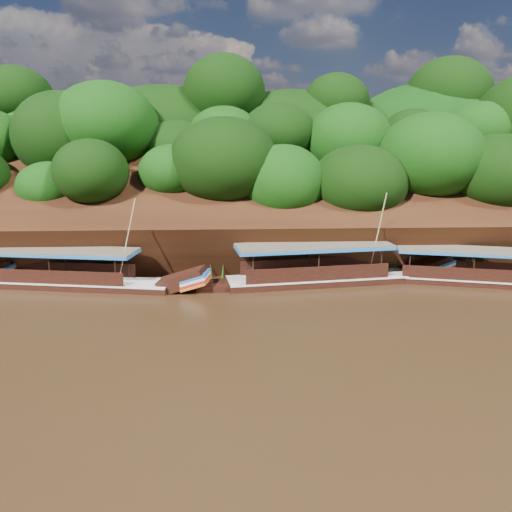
# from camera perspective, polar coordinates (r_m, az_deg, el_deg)

# --- Properties ---
(ground) EXTENTS (160.00, 160.00, 0.00)m
(ground) POSITION_cam_1_polar(r_m,az_deg,el_deg) (26.71, 6.99, -7.90)
(ground) COLOR black
(ground) RESTS_ON ground
(riverbank) EXTENTS (120.00, 30.06, 19.40)m
(riverbank) POSITION_cam_1_polar(r_m,az_deg,el_deg) (48.07, 2.54, 4.10)
(riverbank) COLOR black
(riverbank) RESTS_ON ground
(boat_0) EXTENTS (14.66, 5.62, 5.39)m
(boat_0) POSITION_cam_1_polar(r_m,az_deg,el_deg) (37.06, 25.53, -2.18)
(boat_0) COLOR black
(boat_0) RESTS_ON ground
(boat_1) EXTENTS (15.91, 4.41, 6.67)m
(boat_1) POSITION_cam_1_polar(r_m,az_deg,el_deg) (34.37, 9.19, -2.02)
(boat_1) COLOR black
(boat_1) RESTS_ON ground
(boat_2) EXTENTS (16.13, 4.74, 6.42)m
(boat_2) POSITION_cam_1_polar(r_m,az_deg,el_deg) (34.79, -19.21, -2.50)
(boat_2) COLOR black
(boat_2) RESTS_ON ground
(reeds) EXTENTS (48.62, 2.59, 1.80)m
(reeds) POSITION_cam_1_polar(r_m,az_deg,el_deg) (35.13, -1.11, -1.17)
(reeds) COLOR #285615
(reeds) RESTS_ON ground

